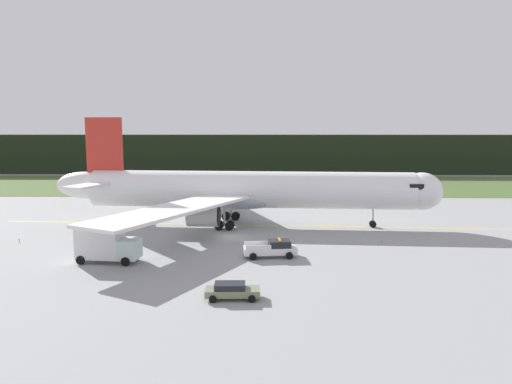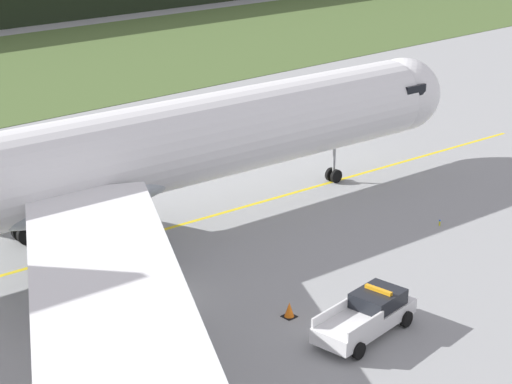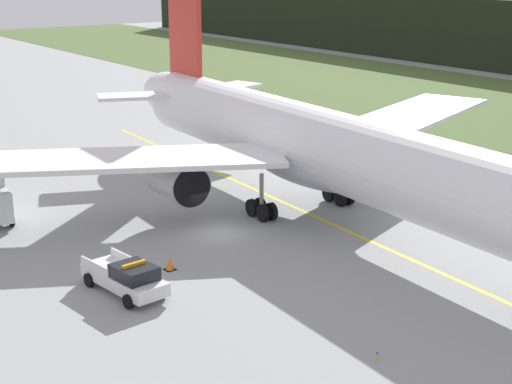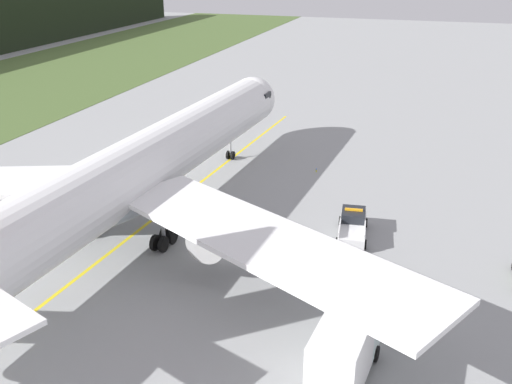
# 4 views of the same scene
# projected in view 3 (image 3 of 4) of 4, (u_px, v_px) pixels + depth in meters

# --- Properties ---
(ground) EXTENTS (320.00, 320.00, 0.00)m
(ground) POSITION_uv_depth(u_px,v_px,m) (218.00, 233.00, 50.90)
(ground) COLOR gray
(taxiway_centerline_main) EXTENTS (70.19, 4.49, 0.01)m
(taxiway_centerline_main) POSITION_uv_depth(u_px,v_px,m) (328.00, 223.00, 52.86)
(taxiway_centerline_main) COLOR yellow
(taxiway_centerline_main) RESTS_ON ground
(airliner) EXTENTS (53.40, 50.41, 14.85)m
(airliner) POSITION_uv_depth(u_px,v_px,m) (323.00, 149.00, 52.19)
(airliner) COLOR white
(airliner) RESTS_ON ground
(ops_pickup_truck) EXTENTS (5.75, 2.78, 1.94)m
(ops_pickup_truck) POSITION_uv_depth(u_px,v_px,m) (126.00, 277.00, 41.43)
(ops_pickup_truck) COLOR silver
(ops_pickup_truck) RESTS_ON ground
(apron_cone) EXTENTS (0.60, 0.60, 0.76)m
(apron_cone) POSITION_uv_depth(u_px,v_px,m) (170.00, 264.00, 44.73)
(apron_cone) COLOR black
(apron_cone) RESTS_ON ground
(taxiway_edge_light_east) EXTENTS (0.12, 0.12, 0.37)m
(taxiway_edge_light_east) POSITION_uv_depth(u_px,v_px,m) (377.00, 355.00, 34.72)
(taxiway_edge_light_east) COLOR yellow
(taxiway_edge_light_east) RESTS_ON ground
(taxiway_edge_light_west) EXTENTS (0.12, 0.12, 0.44)m
(taxiway_edge_light_west) POSITION_uv_depth(u_px,v_px,m) (30.00, 161.00, 68.18)
(taxiway_edge_light_west) COLOR yellow
(taxiway_edge_light_west) RESTS_ON ground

